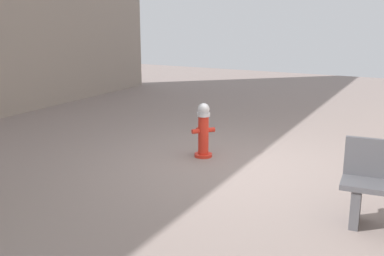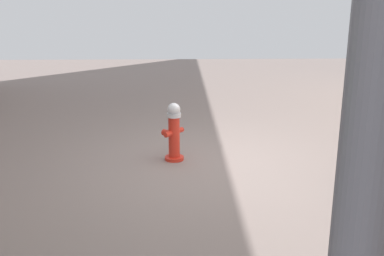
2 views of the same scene
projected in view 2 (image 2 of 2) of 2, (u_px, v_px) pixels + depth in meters
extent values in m
plane|color=gray|center=(209.00, 164.00, 6.82)|extent=(23.40, 23.40, 0.00)
cylinder|color=red|center=(174.00, 158.00, 7.02)|extent=(0.29, 0.29, 0.05)
cylinder|color=red|center=(174.00, 137.00, 6.92)|extent=(0.17, 0.17, 0.63)
cylinder|color=silver|center=(174.00, 115.00, 6.83)|extent=(0.21, 0.21, 0.06)
sphere|color=silver|center=(174.00, 109.00, 6.80)|extent=(0.20, 0.20, 0.20)
cylinder|color=red|center=(168.00, 134.00, 6.80)|extent=(0.14, 0.15, 0.08)
cylinder|color=red|center=(180.00, 130.00, 7.00)|extent=(0.14, 0.15, 0.08)
cylinder|color=red|center=(167.00, 133.00, 7.00)|extent=(0.17, 0.17, 0.10)
cube|color=#4C4C51|center=(383.00, 181.00, 5.65)|extent=(0.13, 0.40, 0.45)
cylinder|color=#2D2D33|center=(360.00, 222.00, 1.11)|extent=(0.14, 0.14, 3.56)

